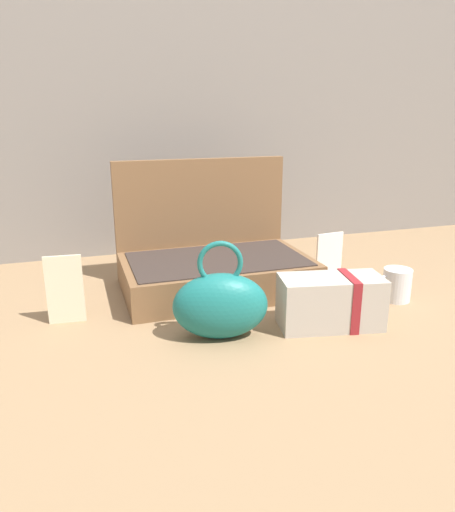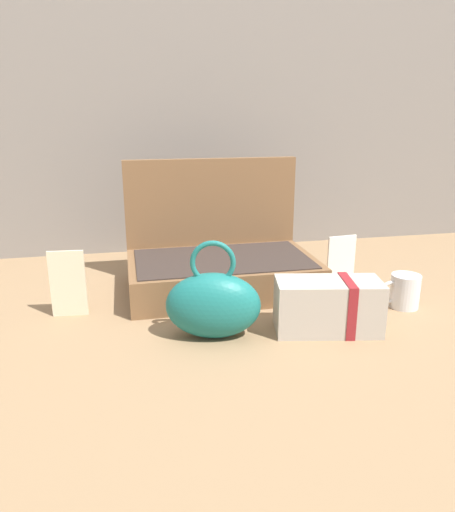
{
  "view_description": "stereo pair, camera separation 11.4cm",
  "coord_description": "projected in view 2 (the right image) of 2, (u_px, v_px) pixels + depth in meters",
  "views": [
    {
      "loc": [
        -0.32,
        -1.06,
        0.47
      ],
      "look_at": [
        0.01,
        -0.02,
        0.14
      ],
      "focal_mm": 34.09,
      "sensor_mm": 36.0,
      "label": 1
    },
    {
      "loc": [
        -0.21,
        -1.09,
        0.47
      ],
      "look_at": [
        0.01,
        -0.02,
        0.14
      ],
      "focal_mm": 34.09,
      "sensor_mm": 36.0,
      "label": 2
    }
  ],
  "objects": [
    {
      "name": "cream_toiletry_bag",
      "position": [
        329.0,
        306.0,
        1.06
      ],
      "size": [
        0.24,
        0.14,
        0.12
      ],
      "color": "#B2A899",
      "rests_on": "ground_plane"
    },
    {
      "name": "coffee_mug",
      "position": [
        404.0,
        291.0,
        1.19
      ],
      "size": [
        0.11,
        0.07,
        0.08
      ],
      "color": "silver",
      "rests_on": "ground_plane"
    },
    {
      "name": "poster_card_right",
      "position": [
        341.0,
        256.0,
        1.41
      ],
      "size": [
        0.09,
        0.02,
        0.12
      ],
      "primitive_type": "cube",
      "rotation": [
        0.0,
        0.0,
        0.11
      ],
      "color": "white",
      "rests_on": "ground_plane"
    },
    {
      "name": "ground_plane",
      "position": [
        220.0,
        307.0,
        1.2
      ],
      "size": [
        6.0,
        6.0,
        0.0
      ],
      "primitive_type": "plane",
      "color": "#8C6D4C"
    },
    {
      "name": "back_wall",
      "position": [
        184.0,
        34.0,
        1.54
      ],
      "size": [
        3.2,
        0.06,
        1.4
      ],
      "primitive_type": "cube",
      "color": "gray",
      "rests_on": "ground_plane"
    },
    {
      "name": "teal_pouch_handbag",
      "position": [
        213.0,
        304.0,
        1.03
      ],
      "size": [
        0.22,
        0.14,
        0.21
      ],
      "color": "#196B66",
      "rests_on": "ground_plane"
    },
    {
      "name": "open_suitcase",
      "position": [
        220.0,
        261.0,
        1.32
      ],
      "size": [
        0.49,
        0.32,
        0.34
      ],
      "color": "brown",
      "rests_on": "ground_plane"
    },
    {
      "name": "info_card_left",
      "position": [
        68.0,
        284.0,
        1.13
      ],
      "size": [
        0.08,
        0.01,
        0.16
      ],
      "primitive_type": "cube",
      "rotation": [
        0.0,
        0.0,
        -0.08
      ],
      "color": "beige",
      "rests_on": "ground_plane"
    }
  ]
}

